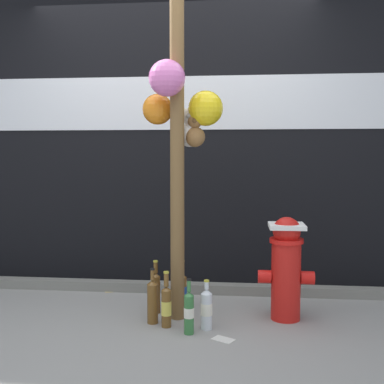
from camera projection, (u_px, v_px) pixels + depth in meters
ground_plane at (146, 333)px, 3.19m from camera, size 14.00×14.00×0.00m
building_wall at (174, 115)px, 4.40m from camera, size 10.00×0.21×3.05m
curb_strip at (168, 287)px, 4.13m from camera, size 8.00×0.12×0.08m
memorial_post at (180, 90)px, 3.37m from camera, size 0.58×0.44×2.78m
fire_hydrant at (286, 266)px, 3.43m from camera, size 0.39×0.25×0.73m
bottle_0 at (166, 305)px, 3.29m from camera, size 0.07×0.07×0.38m
bottle_1 at (156, 291)px, 3.58m from camera, size 0.07×0.07×0.39m
bottle_2 at (183, 289)px, 3.74m from camera, size 0.06×0.06×0.36m
bottle_3 at (189, 312)px, 3.17m from camera, size 0.07×0.07×0.37m
bottle_4 at (153, 301)px, 3.36m from camera, size 0.08×0.08×0.39m
bottle_5 at (207, 308)px, 3.25m from camera, size 0.08×0.08×0.34m
litter_0 at (223, 339)px, 3.08m from camera, size 0.16×0.14×0.01m
litter_1 at (109, 291)px, 4.14m from camera, size 0.09×0.09×0.01m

